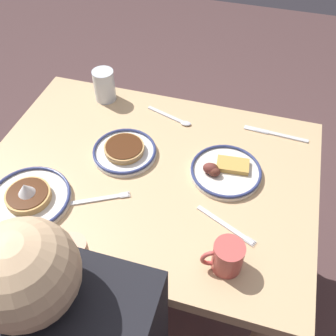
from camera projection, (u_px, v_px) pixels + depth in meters
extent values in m
plane|color=#513837|center=(154.00, 275.00, 1.86)|extent=(6.00, 6.00, 0.00)
cube|color=tan|center=(149.00, 176.00, 1.31)|extent=(1.11, 0.82, 0.05)
cylinder|color=tan|center=(274.00, 202.00, 1.71)|extent=(0.05, 0.05, 0.71)
cylinder|color=tan|center=(82.00, 159.00, 1.89)|extent=(0.05, 0.05, 0.71)
cylinder|color=tan|center=(11.00, 275.00, 1.48)|extent=(0.05, 0.05, 0.71)
cylinder|color=white|center=(125.00, 153.00, 1.34)|extent=(0.22, 0.22, 0.01)
torus|color=navy|center=(124.00, 150.00, 1.34)|extent=(0.22, 0.22, 0.01)
cylinder|color=gold|center=(124.00, 150.00, 1.33)|extent=(0.13, 0.13, 0.01)
cylinder|color=tan|center=(124.00, 148.00, 1.33)|extent=(0.14, 0.14, 0.01)
cylinder|color=#4C2814|center=(124.00, 146.00, 1.32)|extent=(0.13, 0.13, 0.00)
cylinder|color=silver|center=(226.00, 172.00, 1.28)|extent=(0.24, 0.24, 0.01)
torus|color=navy|center=(226.00, 170.00, 1.27)|extent=(0.24, 0.24, 0.01)
cube|color=gold|center=(233.00, 165.00, 1.28)|extent=(0.11, 0.07, 0.02)
ellipsoid|color=brown|center=(211.00, 168.00, 1.26)|extent=(0.05, 0.04, 0.04)
ellipsoid|color=brown|center=(214.00, 172.00, 1.25)|extent=(0.04, 0.03, 0.03)
ellipsoid|color=brown|center=(210.00, 168.00, 1.26)|extent=(0.05, 0.04, 0.04)
cylinder|color=silver|center=(30.00, 200.00, 1.21)|extent=(0.26, 0.26, 0.01)
torus|color=navy|center=(29.00, 197.00, 1.20)|extent=(0.26, 0.26, 0.01)
cylinder|color=tan|center=(29.00, 197.00, 1.20)|extent=(0.14, 0.14, 0.01)
cylinder|color=tan|center=(28.00, 195.00, 1.19)|extent=(0.14, 0.14, 0.01)
cylinder|color=#4C2814|center=(27.00, 193.00, 1.18)|extent=(0.13, 0.13, 0.00)
cone|color=white|center=(25.00, 189.00, 1.17)|extent=(0.05, 0.05, 0.04)
cylinder|color=#BF4C47|center=(228.00, 257.00, 1.03)|extent=(0.08, 0.08, 0.10)
torus|color=#BF4C47|center=(212.00, 258.00, 1.02)|extent=(0.07, 0.04, 0.07)
cylinder|color=brown|center=(229.00, 251.00, 1.00)|extent=(0.07, 0.07, 0.01)
cylinder|color=silver|center=(104.00, 85.00, 1.51)|extent=(0.08, 0.08, 0.13)
cylinder|color=black|center=(105.00, 89.00, 1.53)|extent=(0.07, 0.07, 0.09)
cube|color=silver|center=(98.00, 199.00, 1.21)|extent=(0.17, 0.10, 0.01)
cube|color=silver|center=(125.00, 197.00, 1.22)|extent=(0.03, 0.02, 0.00)
cube|color=silver|center=(125.00, 195.00, 1.22)|extent=(0.03, 0.02, 0.00)
cube|color=silver|center=(125.00, 194.00, 1.22)|extent=(0.03, 0.02, 0.00)
cube|color=silver|center=(125.00, 193.00, 1.23)|extent=(0.03, 0.02, 0.00)
cube|color=silver|center=(225.00, 225.00, 1.15)|extent=(0.19, 0.10, 0.01)
cube|color=silver|center=(248.00, 244.00, 1.10)|extent=(0.03, 0.02, 0.00)
cube|color=silver|center=(250.00, 242.00, 1.11)|extent=(0.03, 0.02, 0.00)
cube|color=silver|center=(251.00, 241.00, 1.11)|extent=(0.03, 0.02, 0.00)
cube|color=silver|center=(252.00, 239.00, 1.11)|extent=(0.03, 0.02, 0.00)
cube|color=silver|center=(281.00, 135.00, 1.41)|extent=(0.20, 0.03, 0.01)
cube|color=silver|center=(256.00, 130.00, 1.43)|extent=(0.09, 0.03, 0.00)
cube|color=silver|center=(168.00, 116.00, 1.48)|extent=(0.18, 0.07, 0.01)
ellipsoid|color=silver|center=(186.00, 123.00, 1.45)|extent=(0.04, 0.03, 0.01)
sphere|color=tan|center=(24.00, 273.00, 0.62)|extent=(0.19, 0.19, 0.19)
cylinder|color=#DFA884|center=(81.00, 270.00, 1.01)|extent=(0.07, 0.07, 0.26)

